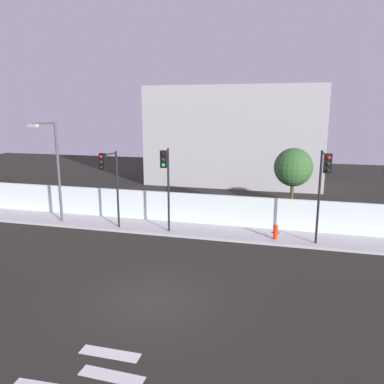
# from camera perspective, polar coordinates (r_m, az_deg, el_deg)

# --- Properties ---
(ground_plane) EXTENTS (80.00, 80.00, 0.00)m
(ground_plane) POSITION_cam_1_polar(r_m,az_deg,el_deg) (14.65, -5.94, -15.83)
(ground_plane) COLOR black
(sidewalk) EXTENTS (36.00, 2.40, 0.15)m
(sidewalk) POSITION_cam_1_polar(r_m,az_deg,el_deg) (21.88, 1.66, -5.88)
(sidewalk) COLOR #B7B7B7
(sidewalk) RESTS_ON ground
(perimeter_wall) EXTENTS (36.00, 0.18, 1.80)m
(perimeter_wall) POSITION_cam_1_polar(r_m,az_deg,el_deg) (22.81, 2.41, -2.57)
(perimeter_wall) COLOR silver
(perimeter_wall) RESTS_ON sidewalk
(crosswalk_marking) EXTENTS (3.22, 3.04, 0.01)m
(crosswalk_marking) POSITION_cam_1_polar(r_m,az_deg,el_deg) (11.39, -16.92, -25.47)
(crosswalk_marking) COLOR silver
(crosswalk_marking) RESTS_ON ground
(traffic_light_left) EXTENTS (0.42, 1.63, 4.77)m
(traffic_light_left) POSITION_cam_1_polar(r_m,az_deg,el_deg) (19.21, 19.06, 1.86)
(traffic_light_left) COLOR black
(traffic_light_left) RESTS_ON sidewalk
(traffic_light_center) EXTENTS (0.36, 1.35, 4.67)m
(traffic_light_center) POSITION_cam_1_polar(r_m,az_deg,el_deg) (20.35, -3.93, 2.82)
(traffic_light_center) COLOR black
(traffic_light_center) RESTS_ON sidewalk
(traffic_light_right) EXTENTS (0.50, 1.39, 4.43)m
(traffic_light_right) POSITION_cam_1_polar(r_m,az_deg,el_deg) (21.61, -12.24, 2.69)
(traffic_light_right) COLOR black
(traffic_light_right) RESTS_ON sidewalk
(street_lamp_curbside) EXTENTS (0.63, 1.93, 6.02)m
(street_lamp_curbside) POSITION_cam_1_polar(r_m,az_deg,el_deg) (23.97, -19.85, 4.04)
(street_lamp_curbside) COLOR #4C4C51
(street_lamp_curbside) RESTS_ON sidewalk
(fire_hydrant) EXTENTS (0.44, 0.26, 0.81)m
(fire_hydrant) POSITION_cam_1_polar(r_m,az_deg,el_deg) (20.71, 12.38, -5.75)
(fire_hydrant) COLOR red
(fire_hydrant) RESTS_ON sidewalk
(roadside_tree_leftmost) EXTENTS (2.26, 2.26, 4.68)m
(roadside_tree_leftmost) POSITION_cam_1_polar(r_m,az_deg,el_deg) (23.22, 14.90, 3.55)
(roadside_tree_leftmost) COLOR brown
(roadside_tree_leftmost) RESTS_ON ground
(low_building_distant) EXTENTS (15.89, 6.00, 8.94)m
(low_building_distant) POSITION_cam_1_polar(r_m,az_deg,el_deg) (36.02, 6.39, 8.34)
(low_building_distant) COLOR #AEAEAE
(low_building_distant) RESTS_ON ground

